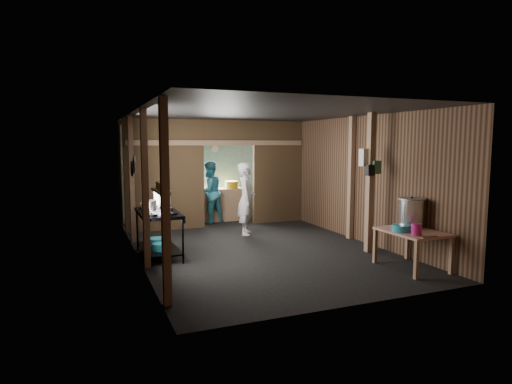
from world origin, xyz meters
name	(u,v)px	position (x,y,z in m)	size (l,w,h in m)	color
floor	(252,245)	(0.00, 0.00, 0.00)	(4.50, 7.00, 0.00)	black
ceiling	(252,114)	(0.00, 0.00, 2.60)	(4.50, 7.00, 0.00)	black
wall_back	(205,171)	(0.00, 3.50, 1.30)	(4.50, 0.00, 2.60)	brown
wall_front	(356,204)	(0.00, -3.50, 1.30)	(4.50, 0.00, 2.60)	brown
wall_left	(135,185)	(-2.25, 0.00, 1.30)	(0.00, 7.00, 2.60)	brown
wall_right	(348,178)	(2.25, 0.00, 1.30)	(0.00, 7.00, 2.60)	brown
partition_left	(165,175)	(-1.32, 2.20, 1.30)	(1.85, 0.10, 2.60)	#4E391C
partition_right	(278,172)	(1.57, 2.20, 1.30)	(1.35, 0.10, 2.60)	#4E391C
partition_header	(229,133)	(0.25, 2.20, 2.30)	(1.30, 0.10, 0.60)	#4E391C
turquoise_panel	(206,173)	(0.00, 3.44, 1.25)	(4.40, 0.06, 2.50)	#8CC4BE
back_counter	(222,204)	(0.30, 2.95, 0.42)	(1.20, 0.50, 0.85)	#9E7955
wall_clock	(215,148)	(0.25, 3.40, 1.90)	(0.20, 0.20, 0.03)	silver
post_left_a	(165,204)	(-2.18, -2.60, 1.30)	(0.10, 0.12, 2.60)	#9E7955
post_left_b	(145,189)	(-2.18, -0.80, 1.30)	(0.10, 0.12, 2.60)	#9E7955
post_left_c	(132,180)	(-2.18, 1.20, 1.30)	(0.10, 0.12, 2.60)	#9E7955
post_right	(351,178)	(2.18, -0.20, 1.30)	(0.10, 0.12, 2.60)	#9E7955
post_free	(370,183)	(1.85, -1.30, 1.30)	(0.12, 0.12, 2.60)	#9E7955
cross_beam	(220,143)	(0.00, 2.15, 2.05)	(4.40, 0.12, 0.12)	#9E7955
pan_lid_big	(134,164)	(-2.21, 0.40, 1.65)	(0.34, 0.34, 0.03)	gray
pan_lid_small	(132,169)	(-2.21, 0.80, 1.55)	(0.30, 0.30, 0.03)	black
wall_shelf	(161,191)	(-2.15, -2.10, 1.40)	(0.14, 0.80, 0.03)	#9E7955
jar_white	(164,188)	(-2.15, -2.35, 1.47)	(0.07, 0.07, 0.10)	silver
jar_yellow	(161,187)	(-2.15, -2.10, 1.47)	(0.08, 0.08, 0.10)	#B4810E
jar_green	(158,185)	(-2.15, -1.88, 1.47)	(0.06, 0.06, 0.10)	#336541
bag_white	(366,157)	(1.80, -1.22, 1.78)	(0.22, 0.15, 0.32)	silver
bag_green	(376,167)	(1.92, -1.36, 1.60)	(0.16, 0.12, 0.24)	#336541
bag_black	(370,170)	(1.78, -1.38, 1.55)	(0.14, 0.10, 0.20)	black
gas_range	(159,234)	(-1.88, -0.15, 0.41)	(0.72, 1.40, 0.83)	black
prep_table	(412,250)	(1.83, -2.47, 0.31)	(0.77, 1.06, 0.63)	tan
stove_pot_large	(162,199)	(-1.71, 0.36, 0.98)	(0.34, 0.34, 0.34)	silver
stove_pot_med	(149,207)	(-2.05, -0.23, 0.92)	(0.27, 0.27, 0.23)	silver
stove_saucepan	(144,205)	(-2.05, 0.39, 0.88)	(0.16, 0.16, 0.10)	silver
frying_pan	(161,213)	(-1.88, -0.51, 0.85)	(0.32, 0.54, 0.07)	gray
blue_tub_front	(161,247)	(-1.88, -0.36, 0.22)	(0.30, 0.30, 0.12)	teal
blue_tub_back	(157,241)	(-1.88, 0.08, 0.22)	(0.32, 0.32, 0.13)	teal
stock_pot	(411,213)	(2.02, -2.22, 0.87)	(0.44, 0.44, 0.52)	silver
wash_basin	(401,228)	(1.62, -2.45, 0.68)	(0.29, 0.29, 0.11)	teal
pink_bucket	(417,229)	(1.63, -2.78, 0.72)	(0.15, 0.15, 0.19)	#B41F6C
knife	(430,237)	(1.72, -2.97, 0.63)	(0.30, 0.04, 0.01)	silver
yellow_tub	(231,185)	(0.57, 2.95, 0.94)	(0.34, 0.34, 0.19)	#B4810E
red_cup	(210,186)	(-0.03, 2.95, 0.92)	(0.12, 0.12, 0.14)	#B30A00
cook	(246,199)	(0.26, 1.02, 0.81)	(0.59, 0.39, 1.62)	silver
worker_back	(209,192)	(-0.13, 2.69, 0.79)	(0.77, 0.60, 1.59)	teal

